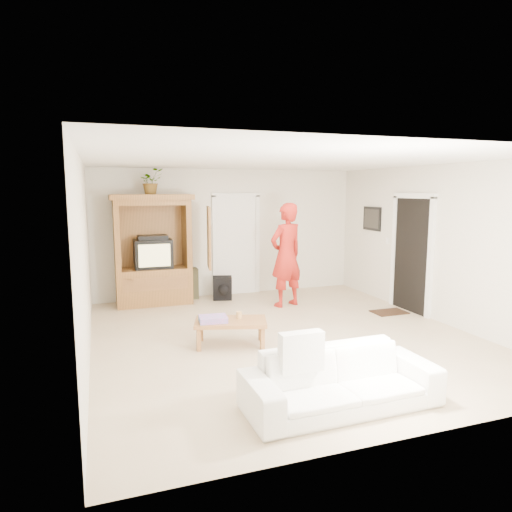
{
  "coord_description": "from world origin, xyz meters",
  "views": [
    {
      "loc": [
        -2.57,
        -6.11,
        2.19
      ],
      "look_at": [
        -0.24,
        0.6,
        1.15
      ],
      "focal_mm": 32.0,
      "sensor_mm": 36.0,
      "label": 1
    }
  ],
  "objects_px": {
    "sofa": "(341,380)",
    "coffee_table": "(231,323)",
    "armoire": "(154,257)",
    "man": "(286,255)"
  },
  "relations": [
    {
      "from": "armoire",
      "to": "sofa",
      "type": "distance_m",
      "value": 5.13
    },
    {
      "from": "armoire",
      "to": "sofa",
      "type": "bearing_deg",
      "value": -75.82
    },
    {
      "from": "sofa",
      "to": "coffee_table",
      "type": "distance_m",
      "value": 2.21
    },
    {
      "from": "man",
      "to": "armoire",
      "type": "bearing_deg",
      "value": -40.84
    },
    {
      "from": "armoire",
      "to": "sofa",
      "type": "relative_size",
      "value": 1.06
    },
    {
      "from": "man",
      "to": "coffee_table",
      "type": "xyz_separation_m",
      "value": [
        -1.61,
        -1.81,
        -0.65
      ]
    },
    {
      "from": "sofa",
      "to": "coffee_table",
      "type": "bearing_deg",
      "value": 103.2
    },
    {
      "from": "armoire",
      "to": "coffee_table",
      "type": "relative_size",
      "value": 1.89
    },
    {
      "from": "sofa",
      "to": "coffee_table",
      "type": "height_order",
      "value": "sofa"
    },
    {
      "from": "man",
      "to": "sofa",
      "type": "distance_m",
      "value": 4.15
    }
  ]
}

